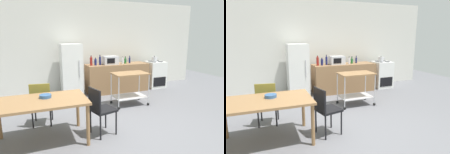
{
  "view_description": "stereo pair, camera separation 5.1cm",
  "coord_description": "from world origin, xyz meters",
  "views": [
    {
      "loc": [
        -1.61,
        -3.21,
        1.8
      ],
      "look_at": [
        0.16,
        1.2,
        0.8
      ],
      "focal_mm": 32.07,
      "sensor_mm": 36.0,
      "label": 1
    },
    {
      "loc": [
        -1.56,
        -3.23,
        1.8
      ],
      "look_at": [
        0.16,
        1.2,
        0.8
      ],
      "focal_mm": 32.07,
      "sensor_mm": 36.0,
      "label": 2
    }
  ],
  "objects": [
    {
      "name": "dining_table",
      "position": [
        -1.54,
        0.13,
        0.67
      ],
      "size": [
        1.5,
        0.9,
        0.75
      ],
      "color": "olive",
      "rests_on": "ground_plane"
    },
    {
      "name": "ground_plane",
      "position": [
        0.0,
        0.0,
        0.0
      ],
      "size": [
        12.0,
        12.0,
        0.0
      ],
      "primitive_type": "plane",
      "color": "slate"
    },
    {
      "name": "stove_oven",
      "position": [
        2.35,
        2.62,
        0.45
      ],
      "size": [
        0.6,
        0.61,
        0.92
      ],
      "color": "white",
      "rests_on": "ground_plane"
    },
    {
      "name": "kettle",
      "position": [
        2.23,
        2.52,
        1.0
      ],
      "size": [
        0.24,
        0.17,
        0.19
      ],
      "color": "silver",
      "rests_on": "stove_oven"
    },
    {
      "name": "bottle_sesame_oil",
      "position": [
        0.32,
        2.6,
        1.03
      ],
      "size": [
        0.06,
        0.06,
        0.3
      ],
      "color": "navy",
      "rests_on": "kitchen_counter"
    },
    {
      "name": "chair_black",
      "position": [
        -0.54,
        0.02,
        0.52
      ],
      "size": [
        0.49,
        0.49,
        0.89
      ],
      "rotation": [
        0.0,
        0.0,
        1.82
      ],
      "color": "black",
      "rests_on": "ground_plane"
    },
    {
      "name": "bottle_hot_sauce",
      "position": [
        0.03,
        2.56,
        1.03
      ],
      "size": [
        0.08,
        0.08,
        0.3
      ],
      "color": "maroon",
      "rests_on": "kitchen_counter"
    },
    {
      "name": "bottle_wine",
      "position": [
        0.16,
        2.56,
        1.0
      ],
      "size": [
        0.07,
        0.07,
        0.23
      ],
      "color": "navy",
      "rests_on": "kitchen_counter"
    },
    {
      "name": "chair_olive",
      "position": [
        -1.51,
        0.83,
        0.52
      ],
      "size": [
        0.46,
        0.46,
        0.89
      ],
      "rotation": [
        0.0,
        0.0,
        2.97
      ],
      "color": "olive",
      "rests_on": "ground_plane"
    },
    {
      "name": "bottle_soda",
      "position": [
        1.36,
        2.64,
        1.0
      ],
      "size": [
        0.06,
        0.06,
        0.24
      ],
      "color": "navy",
      "rests_on": "kitchen_counter"
    },
    {
      "name": "fruit_bowl",
      "position": [
        -1.45,
        0.24,
        0.78
      ],
      "size": [
        0.2,
        0.2,
        0.05
      ],
      "primitive_type": "cylinder",
      "color": "#33598C",
      "rests_on": "dining_table"
    },
    {
      "name": "bottle_sparkling_water",
      "position": [
        1.05,
        2.52,
        1.0
      ],
      "size": [
        0.07,
        0.07,
        0.23
      ],
      "color": "silver",
      "rests_on": "kitchen_counter"
    },
    {
      "name": "refrigerator",
      "position": [
        -0.55,
        2.7,
        0.78
      ],
      "size": [
        0.6,
        0.63,
        1.55
      ],
      "color": "white",
      "rests_on": "ground_plane"
    },
    {
      "name": "back_wall",
      "position": [
        0.0,
        3.2,
        1.45
      ],
      "size": [
        8.4,
        0.12,
        2.9
      ],
      "primitive_type": "cube",
      "color": "silver",
      "rests_on": "ground_plane"
    },
    {
      "name": "kitchen_counter",
      "position": [
        0.9,
        2.6,
        0.45
      ],
      "size": [
        2.0,
        0.64,
        0.9
      ],
      "primitive_type": "cube",
      "color": "olive",
      "rests_on": "ground_plane"
    },
    {
      "name": "kitchen_cart",
      "position": [
        0.69,
        1.29,
        0.57
      ],
      "size": [
        0.91,
        0.57,
        0.85
      ],
      "color": "olive",
      "rests_on": "ground_plane"
    },
    {
      "name": "bottle_soy_sauce",
      "position": [
        1.18,
        2.6,
        0.99
      ],
      "size": [
        0.07,
        0.07,
        0.22
      ],
      "color": "#1E6628",
      "rests_on": "kitchen_counter"
    },
    {
      "name": "microwave",
      "position": [
        0.66,
        2.6,
        1.03
      ],
      "size": [
        0.46,
        0.35,
        0.26
      ],
      "color": "silver",
      "rests_on": "kitchen_counter"
    }
  ]
}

